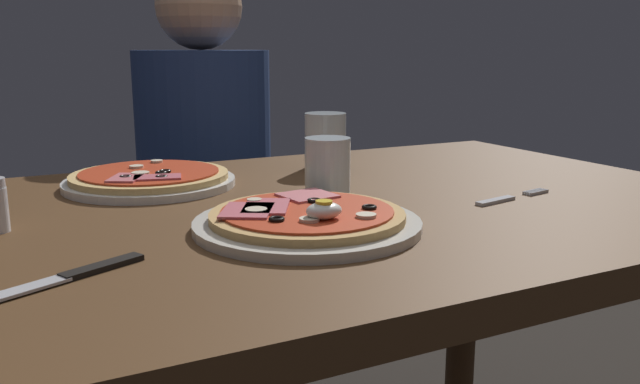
# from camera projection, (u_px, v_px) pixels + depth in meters

# --- Properties ---
(dining_table) EXTENTS (1.17, 0.81, 0.77)m
(dining_table) POSITION_uv_depth(u_px,v_px,m) (345.00, 277.00, 1.01)
(dining_table) COLOR brown
(dining_table) RESTS_ON ground
(pizza_foreground) EXTENTS (0.28, 0.28, 0.05)m
(pizza_foreground) POSITION_uv_depth(u_px,v_px,m) (307.00, 220.00, 0.82)
(pizza_foreground) COLOR silver
(pizza_foreground) RESTS_ON dining_table
(pizza_across_left) EXTENTS (0.27, 0.27, 0.03)m
(pizza_across_left) POSITION_uv_depth(u_px,v_px,m) (150.00, 179.00, 1.07)
(pizza_across_left) COLOR white
(pizza_across_left) RESTS_ON dining_table
(water_glass_near) EXTENTS (0.08, 0.08, 0.10)m
(water_glass_near) POSITION_uv_depth(u_px,v_px,m) (325.00, 145.00, 1.22)
(water_glass_near) COLOR silver
(water_glass_near) RESTS_ON dining_table
(water_glass_far) EXTENTS (0.07, 0.07, 0.09)m
(water_glass_far) POSITION_uv_depth(u_px,v_px,m) (328.00, 170.00, 1.01)
(water_glass_far) COLOR silver
(water_glass_far) RESTS_ON dining_table
(fork) EXTENTS (0.16, 0.04, 0.00)m
(fork) POSITION_uv_depth(u_px,v_px,m) (508.00, 198.00, 0.98)
(fork) COLOR silver
(fork) RESTS_ON dining_table
(knife) EXTENTS (0.19, 0.10, 0.01)m
(knife) POSITION_uv_depth(u_px,v_px,m) (68.00, 277.00, 0.64)
(knife) COLOR silver
(knife) RESTS_ON dining_table
(diner_person) EXTENTS (0.32, 0.32, 1.18)m
(diner_person) POSITION_uv_depth(u_px,v_px,m) (207.00, 223.00, 1.63)
(diner_person) COLOR black
(diner_person) RESTS_ON ground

